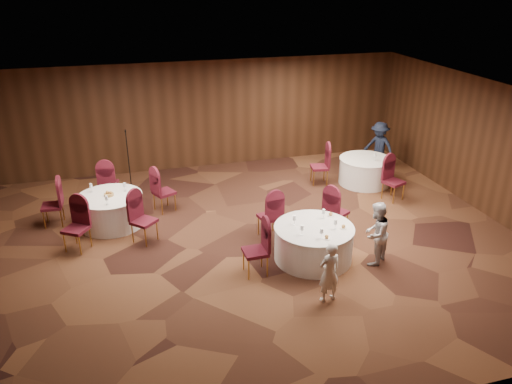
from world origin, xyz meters
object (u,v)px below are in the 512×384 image
object	(u,v)px
mic_stand	(130,173)
woman_a	(329,272)
table_main	(313,243)
woman_b	(376,234)
man_c	(379,147)
table_left	(111,210)
table_right	(365,171)

from	to	relation	value
mic_stand	woman_a	distance (m)	6.87
table_main	mic_stand	distance (m)	5.82
woman_a	woman_b	world-z (taller)	woman_b
woman_a	table_main	bearing A→B (deg)	-111.38
woman_a	man_c	world-z (taller)	man_c
mic_stand	man_c	distance (m)	7.26
table_left	table_right	world-z (taller)	same
woman_b	man_c	xyz separation A→B (m)	(2.61, 4.72, 0.08)
woman_a	table_right	bearing A→B (deg)	-133.73
table_main	mic_stand	bearing A→B (deg)	126.83
table_main	table_left	distance (m)	4.87
table_main	woman_b	world-z (taller)	woman_b
table_right	man_c	distance (m)	1.23
table_main	mic_stand	xyz separation A→B (m)	(-3.49, 4.66, 0.14)
table_left	man_c	xyz separation A→B (m)	(7.78, 1.49, 0.38)
man_c	woman_b	bearing A→B (deg)	-61.45
table_main	man_c	xyz separation A→B (m)	(3.75, 4.23, 0.38)
table_main	woman_b	size ratio (longest dim) A/B	1.22
table_right	man_c	world-z (taller)	man_c
woman_b	table_right	bearing A→B (deg)	-152.60
table_left	man_c	world-z (taller)	man_c
table_right	woman_b	distance (m)	4.30
table_main	man_c	world-z (taller)	man_c
table_main	table_right	xyz separation A→B (m)	(2.91, 3.42, 0.00)
table_left	mic_stand	size ratio (longest dim) A/B	0.88
mic_stand	man_c	world-z (taller)	mic_stand
table_main	mic_stand	size ratio (longest dim) A/B	0.96
table_main	table_left	world-z (taller)	same
table_left	table_right	bearing A→B (deg)	5.58
man_c	table_left	bearing A→B (deg)	-111.67
mic_stand	table_left	bearing A→B (deg)	-105.81
table_right	man_c	xyz separation A→B (m)	(0.84, 0.81, 0.38)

